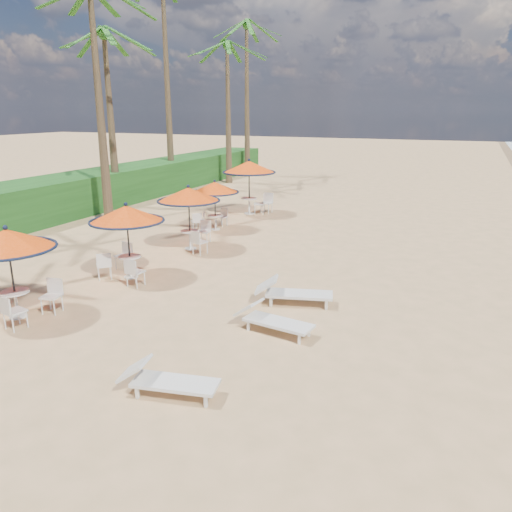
% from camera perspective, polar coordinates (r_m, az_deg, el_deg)
% --- Properties ---
extents(ground, '(160.00, 160.00, 0.00)m').
position_cam_1_polar(ground, '(10.26, -5.91, -12.41)').
color(ground, tan).
rests_on(ground, ground).
extents(scrub_hedge, '(3.00, 40.00, 1.80)m').
position_cam_1_polar(scrub_hedge, '(26.32, -20.33, 6.63)').
color(scrub_hedge, '#194716').
rests_on(scrub_hedge, ground).
extents(station_0, '(2.23, 2.23, 2.33)m').
position_cam_1_polar(station_0, '(13.16, -26.28, 0.82)').
color(station_0, black).
rests_on(station_0, ground).
extents(station_1, '(2.22, 2.22, 2.32)m').
position_cam_1_polar(station_1, '(15.27, -14.69, 3.66)').
color(station_1, black).
rests_on(station_1, ground).
extents(station_2, '(2.26, 2.35, 2.36)m').
position_cam_1_polar(station_2, '(18.08, -7.54, 6.33)').
color(station_2, black).
rests_on(station_2, ground).
extents(station_3, '(2.03, 2.03, 2.12)m').
position_cam_1_polar(station_3, '(21.06, -4.91, 7.15)').
color(station_3, black).
rests_on(station_3, ground).
extents(station_4, '(2.56, 2.56, 2.67)m').
position_cam_1_polar(station_4, '(24.18, -0.61, 9.58)').
color(station_4, black).
rests_on(station_4, ground).
extents(lounger_near, '(1.88, 0.90, 0.65)m').
position_cam_1_polar(lounger_near, '(9.31, -10.33, -13.71)').
color(lounger_near, white).
rests_on(lounger_near, ground).
extents(lounger_mid, '(1.94, 0.86, 0.67)m').
position_cam_1_polar(lounger_mid, '(11.53, 1.72, -7.19)').
color(lounger_mid, white).
rests_on(lounger_mid, ground).
extents(lounger_far, '(2.12, 1.14, 0.72)m').
position_cam_1_polar(lounger_far, '(13.12, 4.04, -4.10)').
color(lounger_far, white).
rests_on(lounger_far, ground).
extents(palm_3, '(5.00, 5.00, 9.75)m').
position_cam_1_polar(palm_3, '(23.36, -18.34, 25.52)').
color(palm_3, brown).
rests_on(palm_3, ground).
extents(palm_4, '(5.00, 5.00, 8.64)m').
position_cam_1_polar(palm_4, '(27.03, -16.90, 22.07)').
color(palm_4, brown).
rests_on(palm_4, ground).
extents(palm_6, '(5.00, 5.00, 9.13)m').
position_cam_1_polar(palm_6, '(34.86, -3.31, 22.04)').
color(palm_6, brown).
rests_on(palm_6, ground).
extents(palm_7, '(5.00, 5.00, 10.88)m').
position_cam_1_polar(palm_7, '(38.92, -1.08, 23.92)').
color(palm_7, brown).
rests_on(palm_7, ground).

